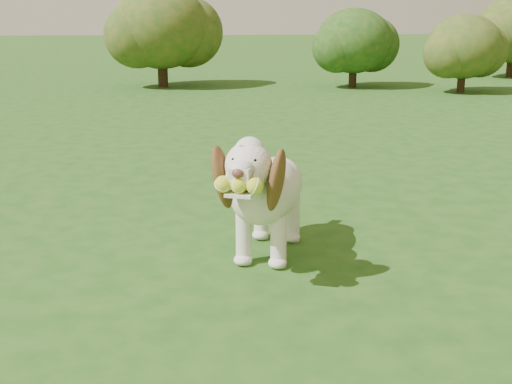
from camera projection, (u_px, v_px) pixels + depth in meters
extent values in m
plane|color=#1C4915|center=(236.00, 228.00, 4.22)|extent=(80.00, 80.00, 0.00)
ellipsoid|color=silver|center=(270.00, 190.00, 3.72)|extent=(0.54, 0.73, 0.35)
ellipsoid|color=silver|center=(260.00, 194.00, 3.48)|extent=(0.43, 0.43, 0.34)
ellipsoid|color=silver|center=(278.00, 182.00, 3.94)|extent=(0.39, 0.39, 0.31)
cylinder|color=silver|center=(255.00, 184.00, 3.34)|extent=(0.26, 0.31, 0.26)
sphere|color=silver|center=(249.00, 166.00, 3.18)|extent=(0.30, 0.30, 0.24)
sphere|color=silver|center=(249.00, 152.00, 3.18)|extent=(0.20, 0.20, 0.16)
cube|color=silver|center=(242.00, 173.00, 3.06)|extent=(0.14, 0.16, 0.06)
ellipsoid|color=#592D28|center=(238.00, 174.00, 2.98)|extent=(0.07, 0.05, 0.04)
cube|color=silver|center=(241.00, 193.00, 3.07)|extent=(0.17, 0.18, 0.02)
ellipsoid|color=brown|center=(222.00, 177.00, 3.24)|extent=(0.20, 0.22, 0.37)
ellipsoid|color=brown|center=(276.00, 180.00, 3.18)|extent=(0.17, 0.25, 0.37)
cylinder|color=silver|center=(282.00, 170.00, 4.06)|extent=(0.11, 0.18, 0.13)
cylinder|color=silver|center=(244.00, 238.00, 3.59)|extent=(0.11, 0.11, 0.30)
cylinder|color=silver|center=(278.00, 241.00, 3.55)|extent=(0.11, 0.11, 0.30)
cylinder|color=silver|center=(261.00, 215.00, 4.00)|extent=(0.11, 0.11, 0.30)
cylinder|color=silver|center=(293.00, 217.00, 3.96)|extent=(0.11, 0.11, 0.30)
sphere|color=#C9EA36|center=(223.00, 184.00, 3.03)|extent=(0.10, 0.10, 0.08)
sphere|color=#C9EA36|center=(239.00, 185.00, 3.02)|extent=(0.10, 0.10, 0.08)
sphere|color=#C9EA36|center=(255.00, 186.00, 3.00)|extent=(0.10, 0.10, 0.08)
cylinder|color=#382314|center=(163.00, 71.00, 12.30)|extent=(0.19, 0.19, 0.61)
ellipsoid|color=#144116|center=(161.00, 27.00, 12.08)|extent=(1.83, 1.83, 1.56)
cylinder|color=#382314|center=(353.00, 75.00, 12.24)|extent=(0.15, 0.15, 0.47)
ellipsoid|color=#144116|center=(354.00, 41.00, 12.07)|extent=(1.42, 1.42, 1.21)
cylinder|color=#382314|center=(461.00, 80.00, 11.43)|extent=(0.14, 0.14, 0.44)
ellipsoid|color=#144116|center=(464.00, 47.00, 11.28)|extent=(1.32, 1.32, 1.12)
cylinder|color=#382314|center=(511.00, 64.00, 14.16)|extent=(0.17, 0.17, 0.56)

